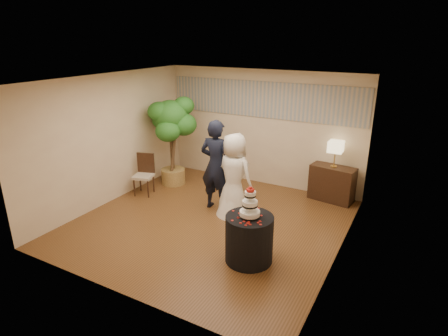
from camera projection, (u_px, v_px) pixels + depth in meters
The scene contains 15 objects.
floor at pixel (210, 222), 7.49m from camera, with size 5.00×5.00×0.00m, color brown.
ceiling at pixel (208, 80), 6.55m from camera, with size 5.00×5.00×0.00m, color white.
wall_back at pixel (262, 128), 9.08m from camera, with size 5.00×0.06×2.80m, color beige.
wall_front at pixel (112, 206), 4.95m from camera, with size 5.00×0.06×2.80m, color beige.
wall_left at pixel (111, 139), 8.15m from camera, with size 0.06×5.00×2.80m, color beige.
wall_right at pixel (345, 179), 5.89m from camera, with size 0.06×5.00×2.80m, color beige.
mural_border at pixel (263, 100), 8.83m from camera, with size 4.90×0.02×0.85m, color #9C9A92.
groom at pixel (216, 165), 7.80m from camera, with size 0.71×0.47×1.95m, color black.
bride at pixel (234, 175), 7.56m from camera, with size 0.85×0.74×1.74m, color white.
cake_table at pixel (249, 239), 6.11m from camera, with size 0.78×0.78×0.80m, color black.
wedding_cake at pixel (250, 202), 5.89m from camera, with size 0.33×0.33×0.52m, color white, non-canonical shape.
console at pixel (332, 184), 8.38m from camera, with size 0.96×0.43×0.80m, color #311D11.
table_lamp at pixel (335, 154), 8.15m from camera, with size 0.30×0.30×0.58m, color #D2BD8A, non-canonical shape.
ficus_tree at pixel (172, 141), 9.09m from camera, with size 1.06×1.06×2.22m, color #26651F, non-canonical shape.
side_chair at pixel (143, 175), 8.67m from camera, with size 0.44×0.46×0.95m, color #311D11, non-canonical shape.
Camera 1 is at (3.46, -5.73, 3.54)m, focal length 30.00 mm.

